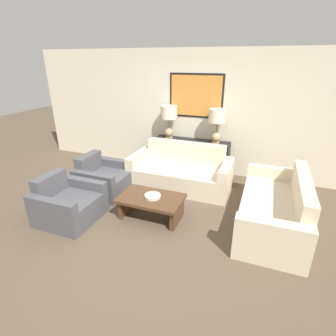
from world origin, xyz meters
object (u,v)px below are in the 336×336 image
object	(u,v)px
table_lamp_left	(169,116)
armchair_near_camera	(68,204)
console_table	(191,157)
couch_by_side	(275,209)
table_lamp_right	(217,120)
couch_by_back_wall	(181,173)
armchair_near_back_wall	(104,179)
decorative_bowl	(153,196)
coffee_table	(151,203)

from	to	relation	value
table_lamp_left	armchair_near_camera	xyz separation A→B (m)	(-0.80, -2.50, -1.01)
console_table	table_lamp_left	distance (m)	1.03
couch_by_side	table_lamp_right	bearing A→B (deg)	129.60
couch_by_back_wall	armchair_near_back_wall	xyz separation A→B (m)	(-1.33, -0.77, -0.03)
console_table	table_lamp_right	size ratio (longest dim) A/B	2.32
armchair_near_back_wall	console_table	bearing A→B (deg)	48.30
table_lamp_left	couch_by_back_wall	world-z (taller)	table_lamp_left
couch_by_back_wall	armchair_near_back_wall	bearing A→B (deg)	-149.97
couch_by_side	table_lamp_left	bearing A→B (deg)	146.67
couch_by_back_wall	decorative_bowl	size ratio (longest dim) A/B	7.59
decorative_bowl	armchair_near_camera	bearing A→B (deg)	-158.23
coffee_table	couch_by_side	bearing A→B (deg)	13.83
coffee_table	armchair_near_camera	distance (m)	1.34
decorative_bowl	console_table	bearing A→B (deg)	88.34
table_lamp_right	armchair_near_back_wall	distance (m)	2.59
armchair_near_back_wall	decorative_bowl	bearing A→B (deg)	-21.58
armchair_near_camera	table_lamp_left	bearing A→B (deg)	72.32
coffee_table	table_lamp_left	bearing A→B (deg)	102.52
couch_by_back_wall	coffee_table	xyz separation A→B (m)	(-0.09, -1.27, -0.02)
table_lamp_right	decorative_bowl	size ratio (longest dim) A/B	2.73
armchair_near_back_wall	armchair_near_camera	xyz separation A→B (m)	(0.00, -1.01, 0.00)
armchair_near_camera	armchair_near_back_wall	bearing A→B (deg)	90.00
table_lamp_right	couch_by_side	distance (m)	2.22
table_lamp_right	coffee_table	world-z (taller)	table_lamp_right
table_lamp_left	table_lamp_right	world-z (taller)	same
coffee_table	decorative_bowl	distance (m)	0.13
console_table	armchair_near_back_wall	world-z (taller)	console_table
console_table	coffee_table	size ratio (longest dim) A/B	1.62
couch_by_back_wall	armchair_near_camera	world-z (taller)	couch_by_back_wall
table_lamp_left	armchair_near_camera	bearing A→B (deg)	-107.68
decorative_bowl	armchair_near_back_wall	bearing A→B (deg)	158.42
console_table	table_lamp_right	distance (m)	1.03
couch_by_side	armchair_near_camera	size ratio (longest dim) A/B	2.23
table_lamp_left	decorative_bowl	distance (m)	2.23
decorative_bowl	table_lamp_right	bearing A→B (deg)	73.54
couch_by_back_wall	armchair_near_back_wall	world-z (taller)	couch_by_back_wall
console_table	armchair_near_back_wall	bearing A→B (deg)	-131.70
table_lamp_right	decorative_bowl	bearing A→B (deg)	-106.46
console_table	couch_by_side	distance (m)	2.37
coffee_table	armchair_near_camera	xyz separation A→B (m)	(-1.24, -0.51, -0.01)
couch_by_side	armchair_near_camera	xyz separation A→B (m)	(-3.13, -0.97, -0.03)
console_table	couch_by_back_wall	bearing A→B (deg)	-90.00
decorative_bowl	couch_by_side	bearing A→B (deg)	13.98
table_lamp_left	couch_by_back_wall	distance (m)	1.33
table_lamp_left	coffee_table	bearing A→B (deg)	-77.48
couch_by_side	coffee_table	xyz separation A→B (m)	(-1.89, -0.46, -0.02)
table_lamp_right	couch_by_side	world-z (taller)	table_lamp_right
couch_by_side	console_table	bearing A→B (deg)	139.58
console_table	armchair_near_camera	world-z (taller)	console_table
couch_by_side	coffee_table	world-z (taller)	couch_by_side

